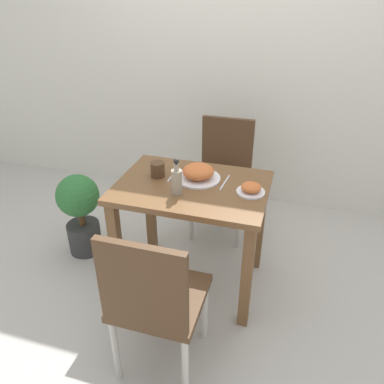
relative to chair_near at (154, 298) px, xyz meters
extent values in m
plane|color=#B7B2A8|center=(-0.02, 0.70, -0.50)|extent=(16.00, 16.00, 0.00)
cube|color=beige|center=(-0.02, 1.95, 0.80)|extent=(8.00, 0.05, 2.60)
cube|color=brown|center=(-0.02, 0.70, 0.22)|extent=(0.89, 0.64, 0.04)
cube|color=brown|center=(-0.42, 0.43, -0.15)|extent=(0.06, 0.06, 0.70)
cube|color=brown|center=(0.37, 0.43, -0.15)|extent=(0.06, 0.06, 0.70)
cube|color=brown|center=(-0.42, 0.97, -0.15)|extent=(0.06, 0.06, 0.70)
cube|color=brown|center=(0.37, 0.97, -0.15)|extent=(0.06, 0.06, 0.70)
cube|color=#4C331E|center=(0.00, 0.08, -0.07)|extent=(0.42, 0.42, 0.04)
cube|color=#4C331E|center=(0.00, -0.11, 0.17)|extent=(0.40, 0.04, 0.44)
cylinder|color=#B7B2A8|center=(0.18, 0.26, -0.30)|extent=(0.03, 0.03, 0.41)
cylinder|color=#B7B2A8|center=(-0.18, 0.26, -0.30)|extent=(0.03, 0.03, 0.41)
cylinder|color=#B7B2A8|center=(0.18, -0.10, -0.30)|extent=(0.03, 0.03, 0.41)
cylinder|color=#B7B2A8|center=(-0.18, -0.10, -0.30)|extent=(0.03, 0.03, 0.41)
cube|color=#4C331E|center=(0.02, 1.32, -0.07)|extent=(0.42, 0.42, 0.04)
cube|color=#4C331E|center=(0.02, 1.51, 0.17)|extent=(0.40, 0.04, 0.44)
cylinder|color=#B7B2A8|center=(-0.16, 1.14, -0.30)|extent=(0.03, 0.03, 0.41)
cylinder|color=#B7B2A8|center=(0.20, 1.14, -0.30)|extent=(0.03, 0.03, 0.41)
cylinder|color=#B7B2A8|center=(-0.16, 1.50, -0.30)|extent=(0.03, 0.03, 0.41)
cylinder|color=#B7B2A8|center=(0.20, 1.50, -0.30)|extent=(0.03, 0.03, 0.41)
cylinder|color=white|center=(-0.01, 0.78, 0.24)|extent=(0.27, 0.27, 0.01)
ellipsoid|color=#CC6633|center=(-0.01, 0.78, 0.29)|extent=(0.19, 0.19, 0.08)
cylinder|color=white|center=(0.32, 0.70, 0.24)|extent=(0.16, 0.16, 0.01)
ellipsoid|color=#CC6633|center=(0.32, 0.70, 0.27)|extent=(0.11, 0.11, 0.05)
cylinder|color=#4C331E|center=(-0.25, 0.74, 0.28)|extent=(0.09, 0.09, 0.09)
cylinder|color=gray|center=(-0.08, 0.58, 0.31)|extent=(0.06, 0.06, 0.14)
cylinder|color=gray|center=(-0.08, 0.58, 0.40)|extent=(0.03, 0.03, 0.04)
sphere|color=black|center=(-0.08, 0.58, 0.43)|extent=(0.03, 0.03, 0.03)
cube|color=silver|center=(-0.17, 0.78, 0.24)|extent=(0.01, 0.18, 0.00)
cube|color=silver|center=(0.16, 0.78, 0.24)|extent=(0.02, 0.20, 0.00)
cylinder|color=#333333|center=(-0.89, 0.78, -0.39)|extent=(0.24, 0.24, 0.23)
cylinder|color=brown|center=(-0.89, 0.78, -0.23)|extent=(0.04, 0.04, 0.09)
sphere|color=#2D6B33|center=(-0.89, 0.78, -0.03)|extent=(0.30, 0.30, 0.30)
camera|label=1|loc=(0.53, -1.16, 1.28)|focal=35.00mm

